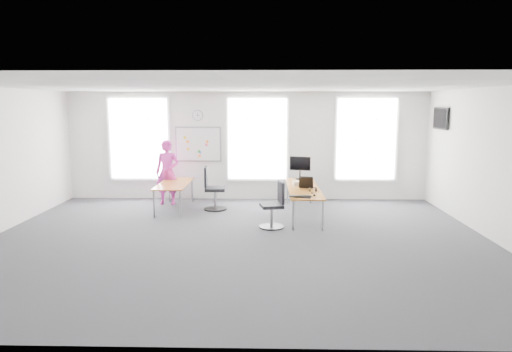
{
  "coord_description": "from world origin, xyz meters",
  "views": [
    {
      "loc": [
        0.56,
        -8.67,
        2.67
      ],
      "look_at": [
        0.33,
        1.2,
        1.1
      ],
      "focal_mm": 32.0,
      "sensor_mm": 36.0,
      "label": 1
    }
  ],
  "objects_px": {
    "desk_right": "(303,189)",
    "desk_left": "(174,185)",
    "person": "(167,172)",
    "keyboard": "(301,197)",
    "headphones": "(312,190)",
    "chair_right": "(274,208)",
    "monitor": "(300,166)",
    "chair_left": "(213,191)"
  },
  "relations": [
    {
      "from": "desk_left",
      "to": "keyboard",
      "type": "distance_m",
      "value": 3.52
    },
    {
      "from": "person",
      "to": "keyboard",
      "type": "height_order",
      "value": "person"
    },
    {
      "from": "chair_right",
      "to": "keyboard",
      "type": "height_order",
      "value": "chair_right"
    },
    {
      "from": "desk_right",
      "to": "person",
      "type": "xyz_separation_m",
      "value": [
        -3.53,
        1.16,
        0.23
      ]
    },
    {
      "from": "chair_right",
      "to": "desk_left",
      "type": "bearing_deg",
      "value": -136.13
    },
    {
      "from": "chair_right",
      "to": "monitor",
      "type": "bearing_deg",
      "value": 150.31
    },
    {
      "from": "person",
      "to": "headphones",
      "type": "xyz_separation_m",
      "value": [
        3.69,
        -1.66,
        -0.13
      ]
    },
    {
      "from": "desk_left",
      "to": "chair_right",
      "type": "bearing_deg",
      "value": -33.76
    },
    {
      "from": "chair_right",
      "to": "headphones",
      "type": "distance_m",
      "value": 1.11
    },
    {
      "from": "desk_left",
      "to": "person",
      "type": "xyz_separation_m",
      "value": [
        -0.29,
        0.59,
        0.24
      ]
    },
    {
      "from": "desk_left",
      "to": "keyboard",
      "type": "bearing_deg",
      "value": -28.89
    },
    {
      "from": "desk_left",
      "to": "headphones",
      "type": "bearing_deg",
      "value": -17.46
    },
    {
      "from": "keyboard",
      "to": "monitor",
      "type": "distance_m",
      "value": 2.35
    },
    {
      "from": "headphones",
      "to": "monitor",
      "type": "bearing_deg",
      "value": 108.18
    },
    {
      "from": "chair_right",
      "to": "keyboard",
      "type": "distance_m",
      "value": 0.62
    },
    {
      "from": "person",
      "to": "keyboard",
      "type": "bearing_deg",
      "value": -30.32
    },
    {
      "from": "headphones",
      "to": "desk_left",
      "type": "bearing_deg",
      "value": 175.04
    },
    {
      "from": "desk_left",
      "to": "chair_right",
      "type": "distance_m",
      "value": 3.03
    },
    {
      "from": "chair_left",
      "to": "monitor",
      "type": "relative_size",
      "value": 1.81
    },
    {
      "from": "chair_right",
      "to": "chair_left",
      "type": "xyz_separation_m",
      "value": [
        -1.54,
        1.66,
        0.04
      ]
    },
    {
      "from": "desk_left",
      "to": "monitor",
      "type": "distance_m",
      "value": 3.32
    },
    {
      "from": "monitor",
      "to": "person",
      "type": "bearing_deg",
      "value": -165.0
    },
    {
      "from": "desk_right",
      "to": "desk_left",
      "type": "bearing_deg",
      "value": 170.03
    },
    {
      "from": "desk_right",
      "to": "monitor",
      "type": "xyz_separation_m",
      "value": [
        0.0,
        1.18,
        0.41
      ]
    },
    {
      "from": "desk_left",
      "to": "chair_right",
      "type": "xyz_separation_m",
      "value": [
        2.52,
        -1.68,
        -0.18
      ]
    },
    {
      "from": "desk_left",
      "to": "person",
      "type": "relative_size",
      "value": 1.08
    },
    {
      "from": "desk_right",
      "to": "monitor",
      "type": "bearing_deg",
      "value": 89.94
    },
    {
      "from": "chair_left",
      "to": "monitor",
      "type": "distance_m",
      "value": 2.41
    },
    {
      "from": "person",
      "to": "chair_right",
      "type": "bearing_deg",
      "value": -35.11
    },
    {
      "from": "chair_left",
      "to": "desk_left",
      "type": "bearing_deg",
      "value": 85.35
    },
    {
      "from": "chair_left",
      "to": "headphones",
      "type": "bearing_deg",
      "value": -116.9
    },
    {
      "from": "desk_right",
      "to": "keyboard",
      "type": "distance_m",
      "value": 1.14
    },
    {
      "from": "chair_right",
      "to": "chair_left",
      "type": "distance_m",
      "value": 2.26
    },
    {
      "from": "desk_left",
      "to": "keyboard",
      "type": "relative_size",
      "value": 3.97
    },
    {
      "from": "desk_left",
      "to": "person",
      "type": "bearing_deg",
      "value": 116.56
    },
    {
      "from": "desk_left",
      "to": "headphones",
      "type": "height_order",
      "value": "headphones"
    },
    {
      "from": "desk_right",
      "to": "chair_right",
      "type": "height_order",
      "value": "chair_right"
    },
    {
      "from": "keyboard",
      "to": "headphones",
      "type": "bearing_deg",
      "value": 80.82
    },
    {
      "from": "monitor",
      "to": "headphones",
      "type": "bearing_deg",
      "value": -69.73
    },
    {
      "from": "desk_left",
      "to": "headphones",
      "type": "relative_size",
      "value": 10.53
    },
    {
      "from": "chair_right",
      "to": "person",
      "type": "bearing_deg",
      "value": -141.31
    },
    {
      "from": "chair_right",
      "to": "keyboard",
      "type": "xyz_separation_m",
      "value": [
        0.57,
        -0.02,
        0.25
      ]
    }
  ]
}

